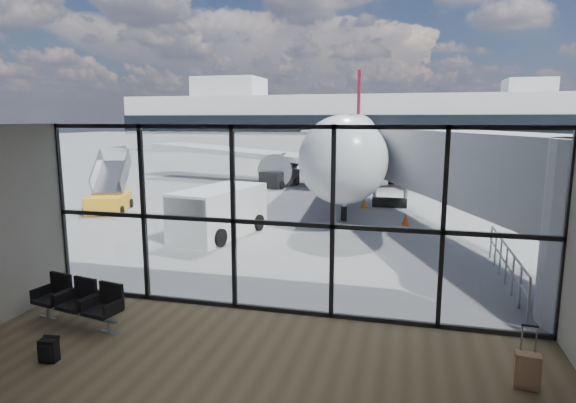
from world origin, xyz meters
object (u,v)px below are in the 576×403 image
at_px(backpack, 49,350).
at_px(belt_loader, 281,177).
at_px(seating_row, 80,299).
at_px(service_van, 218,212).
at_px(mobile_stairs, 109,200).
at_px(airliner, 354,143).
at_px(suitcase, 527,371).

bearing_deg(backpack, belt_loader, 89.01).
relative_size(seating_row, service_van, 0.49).
xyz_separation_m(service_van, belt_loader, (-1.34, 14.56, -0.35)).
bearing_deg(service_van, mobile_stairs, 165.38).
relative_size(backpack, mobile_stairs, 0.13).
relative_size(backpack, service_van, 0.11).
distance_m(belt_loader, mobile_stairs, 12.52).
bearing_deg(airliner, backpack, -100.00).
bearing_deg(mobile_stairs, airliner, 33.92).
height_order(seating_row, suitcase, suitcase).
bearing_deg(mobile_stairs, service_van, -46.18).
xyz_separation_m(backpack, service_van, (-0.75, 10.24, 0.75)).
bearing_deg(belt_loader, suitcase, -50.57).
xyz_separation_m(backpack, mobile_stairs, (-8.11, 13.83, 0.34)).
relative_size(backpack, airliner, 0.01).
xyz_separation_m(suitcase, mobile_stairs, (-16.79, 12.59, 0.25)).
distance_m(seating_row, service_van, 8.54).
height_order(seating_row, service_van, service_van).
xyz_separation_m(seating_row, backpack, (0.57, -1.71, -0.33)).
xyz_separation_m(suitcase, belt_loader, (-10.76, 23.56, 0.30)).
height_order(backpack, service_van, service_van).
relative_size(suitcase, belt_loader, 0.26).
bearing_deg(service_van, airliner, 91.27).
xyz_separation_m(airliner, mobile_stairs, (-10.62, -14.68, -2.32)).
distance_m(backpack, airliner, 28.75).
distance_m(airliner, belt_loader, 6.32).
height_order(seating_row, mobile_stairs, mobile_stairs).
relative_size(seating_row, mobile_stairs, 0.62).
bearing_deg(suitcase, backpack, -165.34).
bearing_deg(suitcase, belt_loader, 121.01).
bearing_deg(service_van, belt_loader, 106.60).
bearing_deg(mobile_stairs, backpack, -79.80).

